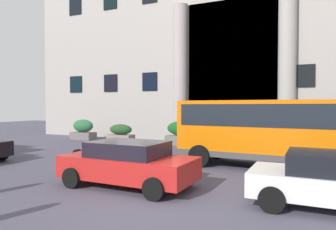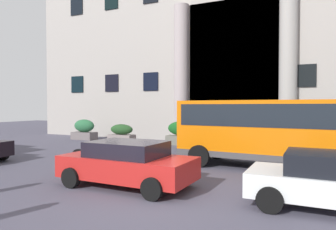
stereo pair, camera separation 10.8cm
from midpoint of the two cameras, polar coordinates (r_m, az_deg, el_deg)
ground_plane at (r=8.69m, az=-3.00°, el=-15.39°), size 80.00×64.00×0.12m
office_building_facade at (r=26.18m, az=15.93°, el=17.84°), size 35.12×9.78×19.67m
orange_minibus at (r=12.99m, az=17.45°, el=-2.23°), size 7.03×2.85×2.72m
hedge_planter_west at (r=21.22m, az=-8.89°, el=-3.46°), size 1.77×0.86×1.26m
hedge_planter_entrance_left at (r=17.62m, az=26.15°, el=-4.48°), size 2.12×0.82×1.36m
hedge_planter_far_east at (r=19.69m, az=2.44°, el=-3.45°), size 2.12×0.74×1.54m
hedge_planter_east at (r=23.81m, az=-15.56°, el=-2.67°), size 1.79×0.96×1.50m
parked_hatchback_near at (r=8.53m, az=28.14°, el=-10.62°), size 3.95×2.04×1.37m
parked_sedan_second at (r=9.74m, az=-7.70°, el=-8.80°), size 4.23×2.16×1.40m
motorcycle_near_kerb at (r=13.81m, az=-14.17°, el=-6.85°), size 2.08×0.55×0.89m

